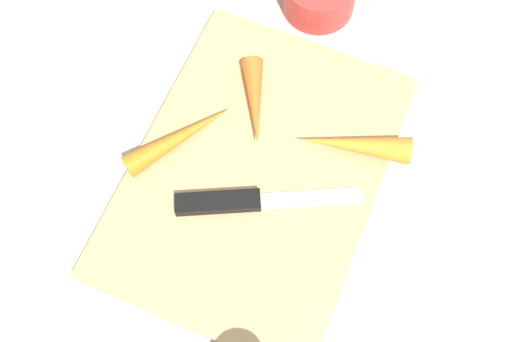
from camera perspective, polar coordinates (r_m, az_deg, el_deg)
ground_plane at (r=0.65m, az=0.00°, el=-0.40°), size 1.40×1.40×0.00m
cutting_board at (r=0.65m, az=0.00°, el=-0.20°), size 0.36×0.26×0.01m
knife at (r=0.62m, az=-2.47°, el=-2.99°), size 0.11×0.19×0.01m
carrot_longest at (r=0.65m, az=-7.47°, el=3.02°), size 0.12×0.10×0.03m
carrot_medium at (r=0.65m, az=9.41°, el=2.50°), size 0.06×0.12×0.03m
carrot_shortest at (r=0.67m, az=-0.12°, el=6.72°), size 0.11×0.07×0.03m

